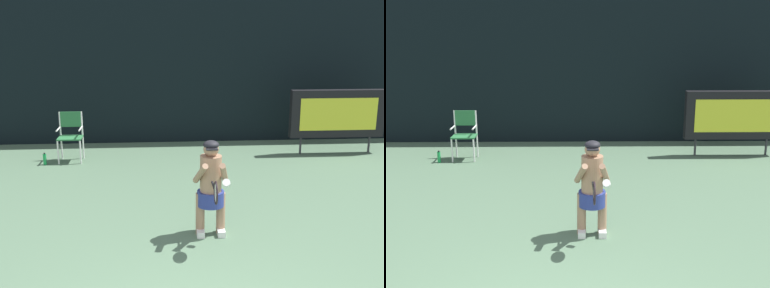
% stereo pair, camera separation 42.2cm
% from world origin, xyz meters
% --- Properties ---
extents(backdrop_screen, '(18.00, 0.12, 3.66)m').
position_xyz_m(backdrop_screen, '(0.00, 8.50, 1.81)').
color(backdrop_screen, black).
rests_on(backdrop_screen, ground).
extents(scoreboard, '(2.20, 0.21, 1.50)m').
position_xyz_m(scoreboard, '(3.86, 7.11, 0.95)').
color(scoreboard, black).
rests_on(scoreboard, ground).
extents(umpire_chair, '(0.52, 0.44, 1.08)m').
position_xyz_m(umpire_chair, '(-2.22, 6.93, 0.62)').
color(umpire_chair, white).
rests_on(umpire_chair, ground).
extents(water_bottle, '(0.07, 0.07, 0.27)m').
position_xyz_m(water_bottle, '(-2.75, 6.63, 0.12)').
color(water_bottle, green).
rests_on(water_bottle, ground).
extents(tennis_player, '(0.52, 0.59, 1.41)m').
position_xyz_m(tennis_player, '(0.46, 2.95, 0.75)').
color(tennis_player, white).
rests_on(tennis_player, ground).
extents(tennis_racket, '(0.03, 0.60, 0.31)m').
position_xyz_m(tennis_racket, '(0.46, 2.40, 0.85)').
color(tennis_racket, black).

